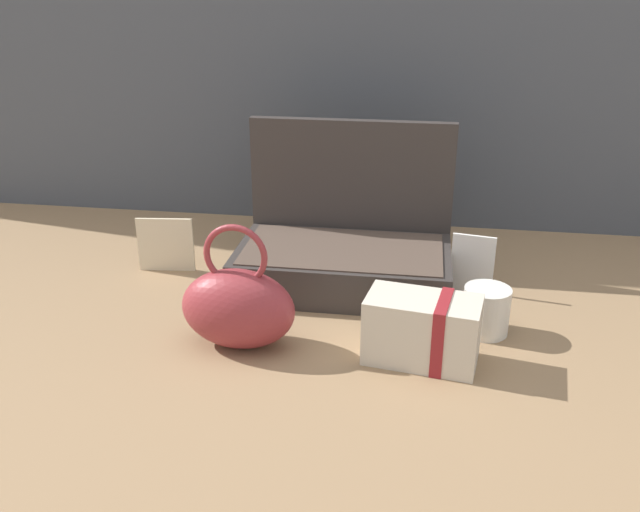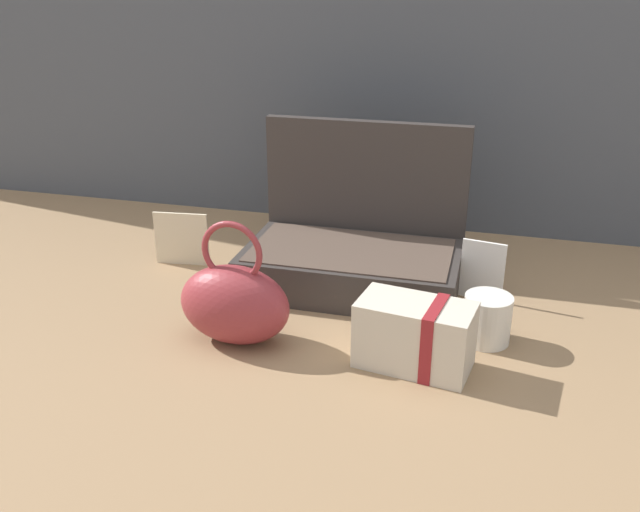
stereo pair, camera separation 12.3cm
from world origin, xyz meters
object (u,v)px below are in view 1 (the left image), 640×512
Objects in this scene: teal_pouch_handbag at (238,307)px; cream_toiletry_bag at (424,330)px; open_suitcase at (345,248)px; coffee_mug at (485,310)px; poster_card_right at (472,264)px; info_card_left at (166,245)px.

teal_pouch_handbag reaches higher than cream_toiletry_bag.
open_suitcase reaches higher than teal_pouch_handbag.
teal_pouch_handbag reaches higher than coffee_mug.
poster_card_right is at bearing 95.08° from coffee_mug.
open_suitcase is 3.55× the size of poster_card_right.
teal_pouch_handbag is 0.38m from info_card_left.
info_card_left is at bearing -178.72° from open_suitcase.
poster_card_right is (0.09, 0.29, 0.00)m from cream_toiletry_bag.
poster_card_right is (0.42, 0.29, -0.01)m from teal_pouch_handbag.
poster_card_right is at bearing 34.42° from teal_pouch_handbag.
cream_toiletry_bag reaches higher than coffee_mug.
cream_toiletry_bag is (0.32, -0.00, -0.02)m from teal_pouch_handbag.
poster_card_right is at bearing -3.63° from open_suitcase.
info_card_left is (-0.40, -0.01, -0.01)m from open_suitcase.
poster_card_right is (-0.02, 0.17, 0.02)m from coffee_mug.
teal_pouch_handbag is at bearing -165.13° from coffee_mug.
info_card_left is (-0.57, 0.30, 0.00)m from cream_toiletry_bag.
open_suitcase is at bearing 119.45° from cream_toiletry_bag.
open_suitcase is 0.40m from info_card_left.
info_card_left is (-0.24, 0.30, -0.02)m from teal_pouch_handbag.
open_suitcase is 3.58× the size of info_card_left.
coffee_mug is at bearing -33.82° from open_suitcase.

